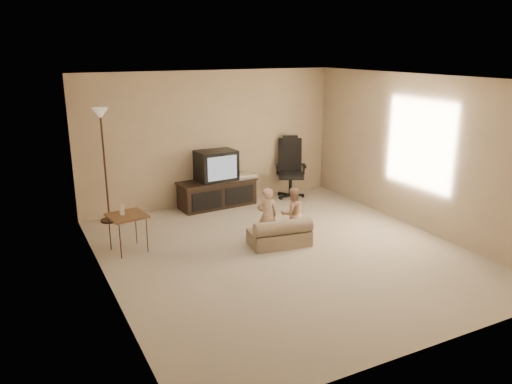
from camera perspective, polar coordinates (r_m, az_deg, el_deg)
floor at (r=7.39m, az=3.22°, el=-6.89°), size 5.50×5.50×0.00m
room_shell at (r=6.93m, az=3.42°, el=4.73°), size 5.50×5.50×5.50m
tv_stand at (r=9.36m, az=-4.45°, el=0.98°), size 1.52×0.65×1.07m
office_chair at (r=9.97m, az=3.93°, el=1.92°), size 0.75×0.76×1.22m
side_table at (r=7.48m, az=-14.58°, el=-2.66°), size 0.58×0.58×0.76m
floor_lamp at (r=8.65m, az=-17.13°, el=5.69°), size 0.30×0.30×1.95m
child_sofa at (r=7.55m, az=2.80°, el=-4.88°), size 0.96×0.63×0.44m
toddler_left at (r=7.58m, az=1.26°, el=-2.72°), size 0.36×0.30×0.87m
toddler_right at (r=7.75m, az=4.19°, el=-2.48°), size 0.43×0.28×0.83m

